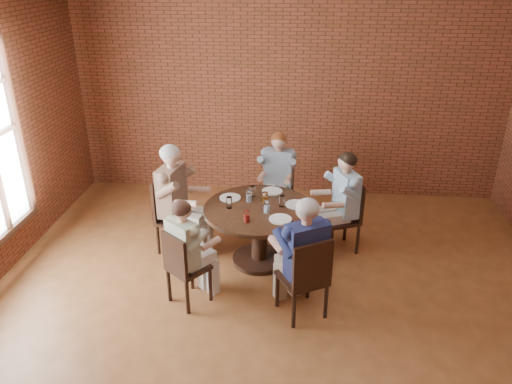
# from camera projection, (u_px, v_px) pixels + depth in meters

# --- Properties ---
(floor) EXTENTS (7.00, 7.00, 0.00)m
(floor) POSITION_uv_depth(u_px,v_px,m) (271.00, 334.00, 5.03)
(floor) COLOR #95582E
(floor) RESTS_ON ground
(wall_back) EXTENTS (7.00, 0.00, 7.00)m
(wall_back) POSITION_uv_depth(u_px,v_px,m) (288.00, 87.00, 7.47)
(wall_back) COLOR brown
(wall_back) RESTS_ON ground
(dining_table) EXTENTS (1.33, 1.33, 0.75)m
(dining_table) POSITION_uv_depth(u_px,v_px,m) (259.00, 224.00, 6.02)
(dining_table) COLOR black
(dining_table) RESTS_ON floor
(chair_a) EXTENTS (0.55, 0.55, 0.93)m
(chair_a) POSITION_uv_depth(u_px,v_px,m) (346.00, 213.00, 6.33)
(chair_a) COLOR black
(chair_a) RESTS_ON floor
(diner_a) EXTENTS (0.79, 0.72, 1.32)m
(diner_a) POSITION_uv_depth(u_px,v_px,m) (341.00, 203.00, 6.24)
(diner_a) COLOR teal
(diner_a) RESTS_ON floor
(chair_b) EXTENTS (0.46, 0.46, 0.92)m
(chair_b) POSITION_uv_depth(u_px,v_px,m) (278.00, 186.00, 7.11)
(chair_b) COLOR black
(chair_b) RESTS_ON floor
(diner_b) EXTENTS (0.59, 0.69, 1.30)m
(diner_b) POSITION_uv_depth(u_px,v_px,m) (278.00, 178.00, 6.97)
(diner_b) COLOR gray
(diner_b) RESTS_ON floor
(chair_c) EXTENTS (0.55, 0.55, 0.98)m
(chair_c) POSITION_uv_depth(u_px,v_px,m) (171.00, 211.00, 6.33)
(chair_c) COLOR black
(chair_c) RESTS_ON floor
(diner_c) EXTENTS (0.81, 0.71, 1.42)m
(diner_c) POSITION_uv_depth(u_px,v_px,m) (177.00, 199.00, 6.23)
(diner_c) COLOR brown
(diner_c) RESTS_ON floor
(chair_d) EXTENTS (0.53, 0.53, 0.88)m
(chair_d) POSITION_uv_depth(u_px,v_px,m) (183.00, 266.00, 5.28)
(chair_d) COLOR black
(chair_d) RESTS_ON floor
(diner_d) EXTENTS (0.72, 0.74, 1.23)m
(diner_d) POSITION_uv_depth(u_px,v_px,m) (188.00, 253.00, 5.27)
(diner_d) COLOR tan
(diner_d) RESTS_ON floor
(chair_e) EXTENTS (0.60, 0.60, 0.95)m
(chair_e) POSITION_uv_depth(u_px,v_px,m) (307.00, 276.00, 5.06)
(chair_e) COLOR black
(chair_e) RESTS_ON floor
(diner_e) EXTENTS (0.80, 0.85, 1.36)m
(diner_e) POSITION_uv_depth(u_px,v_px,m) (303.00, 258.00, 5.06)
(diner_e) COLOR #1B234D
(diner_e) RESTS_ON floor
(plate_a) EXTENTS (0.26, 0.26, 0.01)m
(plate_a) POSITION_uv_depth(u_px,v_px,m) (296.00, 204.00, 5.99)
(plate_a) COLOR white
(plate_a) RESTS_ON dining_table
(plate_b) EXTENTS (0.26, 0.26, 0.01)m
(plate_b) POSITION_uv_depth(u_px,v_px,m) (272.00, 191.00, 6.33)
(plate_b) COLOR white
(plate_b) RESTS_ON dining_table
(plate_c) EXTENTS (0.26, 0.26, 0.01)m
(plate_c) POSITION_uv_depth(u_px,v_px,m) (230.00, 198.00, 6.16)
(plate_c) COLOR white
(plate_c) RESTS_ON dining_table
(plate_d) EXTENTS (0.26, 0.26, 0.01)m
(plate_d) POSITION_uv_depth(u_px,v_px,m) (280.00, 219.00, 5.65)
(plate_d) COLOR white
(plate_d) RESTS_ON dining_table
(glass_a) EXTENTS (0.07, 0.07, 0.14)m
(glass_a) POSITION_uv_depth(u_px,v_px,m) (282.00, 201.00, 5.93)
(glass_a) COLOR white
(glass_a) RESTS_ON dining_table
(glass_b) EXTENTS (0.07, 0.07, 0.14)m
(glass_b) POSITION_uv_depth(u_px,v_px,m) (265.00, 198.00, 6.01)
(glass_b) COLOR white
(glass_b) RESTS_ON dining_table
(glass_c) EXTENTS (0.07, 0.07, 0.14)m
(glass_c) POSITION_uv_depth(u_px,v_px,m) (253.00, 191.00, 6.18)
(glass_c) COLOR white
(glass_c) RESTS_ON dining_table
(glass_d) EXTENTS (0.07, 0.07, 0.14)m
(glass_d) POSITION_uv_depth(u_px,v_px,m) (249.00, 196.00, 6.05)
(glass_d) COLOR white
(glass_d) RESTS_ON dining_table
(glass_e) EXTENTS (0.07, 0.07, 0.14)m
(glass_e) POSITION_uv_depth(u_px,v_px,m) (229.00, 203.00, 5.90)
(glass_e) COLOR white
(glass_e) RESTS_ON dining_table
(glass_f) EXTENTS (0.07, 0.07, 0.14)m
(glass_f) POSITION_uv_depth(u_px,v_px,m) (247.00, 216.00, 5.58)
(glass_f) COLOR white
(glass_f) RESTS_ON dining_table
(glass_g) EXTENTS (0.07, 0.07, 0.14)m
(glass_g) POSITION_uv_depth(u_px,v_px,m) (267.00, 207.00, 5.79)
(glass_g) COLOR white
(glass_g) RESTS_ON dining_table
(smartphone) EXTENTS (0.06, 0.12, 0.01)m
(smartphone) POSITION_uv_depth(u_px,v_px,m) (290.00, 224.00, 5.55)
(smartphone) COLOR black
(smartphone) RESTS_ON dining_table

